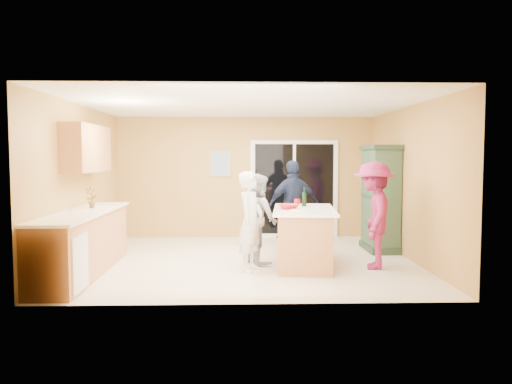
{
  "coord_description": "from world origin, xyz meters",
  "views": [
    {
      "loc": [
        -0.11,
        -8.29,
        1.74
      ],
      "look_at": [
        0.15,
        0.1,
        1.15
      ],
      "focal_mm": 35.0,
      "sensor_mm": 36.0,
      "label": 1
    }
  ],
  "objects_px": {
    "green_hutch": "(380,199)",
    "woman_navy": "(294,207)",
    "woman_white": "(251,221)",
    "kitchen_island": "(304,239)",
    "woman_magenta": "(374,215)",
    "woman_grey": "(259,218)"
  },
  "relations": [
    {
      "from": "woman_white",
      "to": "woman_navy",
      "type": "height_order",
      "value": "woman_navy"
    },
    {
      "from": "kitchen_island",
      "to": "woman_white",
      "type": "height_order",
      "value": "woman_white"
    },
    {
      "from": "kitchen_island",
      "to": "woman_navy",
      "type": "height_order",
      "value": "woman_navy"
    },
    {
      "from": "woman_grey",
      "to": "woman_navy",
      "type": "distance_m",
      "value": 1.14
    },
    {
      "from": "green_hutch",
      "to": "woman_navy",
      "type": "height_order",
      "value": "green_hutch"
    },
    {
      "from": "green_hutch",
      "to": "woman_white",
      "type": "height_order",
      "value": "green_hutch"
    },
    {
      "from": "woman_navy",
      "to": "woman_white",
      "type": "bearing_deg",
      "value": 45.91
    },
    {
      "from": "green_hutch",
      "to": "woman_grey",
      "type": "relative_size",
      "value": 1.33
    },
    {
      "from": "kitchen_island",
      "to": "woman_white",
      "type": "distance_m",
      "value": 0.97
    },
    {
      "from": "woman_magenta",
      "to": "woman_navy",
      "type": "bearing_deg",
      "value": -127.59
    },
    {
      "from": "kitchen_island",
      "to": "woman_magenta",
      "type": "bearing_deg",
      "value": -4.89
    },
    {
      "from": "kitchen_island",
      "to": "woman_navy",
      "type": "bearing_deg",
      "value": 97.74
    },
    {
      "from": "woman_white",
      "to": "woman_grey",
      "type": "bearing_deg",
      "value": 8.6
    },
    {
      "from": "woman_grey",
      "to": "woman_magenta",
      "type": "xyz_separation_m",
      "value": [
        1.78,
        -0.44,
        0.1
      ]
    },
    {
      "from": "green_hutch",
      "to": "woman_white",
      "type": "bearing_deg",
      "value": -146.7
    },
    {
      "from": "green_hutch",
      "to": "woman_navy",
      "type": "bearing_deg",
      "value": -175.32
    },
    {
      "from": "woman_navy",
      "to": "kitchen_island",
      "type": "bearing_deg",
      "value": 77.01
    },
    {
      "from": "woman_white",
      "to": "woman_grey",
      "type": "xyz_separation_m",
      "value": [
        0.14,
        0.56,
        -0.03
      ]
    },
    {
      "from": "kitchen_island",
      "to": "green_hutch",
      "type": "xyz_separation_m",
      "value": [
        1.59,
        1.29,
        0.52
      ]
    },
    {
      "from": "kitchen_island",
      "to": "woman_grey",
      "type": "distance_m",
      "value": 0.82
    },
    {
      "from": "kitchen_island",
      "to": "woman_white",
      "type": "relative_size",
      "value": 1.21
    },
    {
      "from": "green_hutch",
      "to": "woman_white",
      "type": "distance_m",
      "value": 2.94
    }
  ]
}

